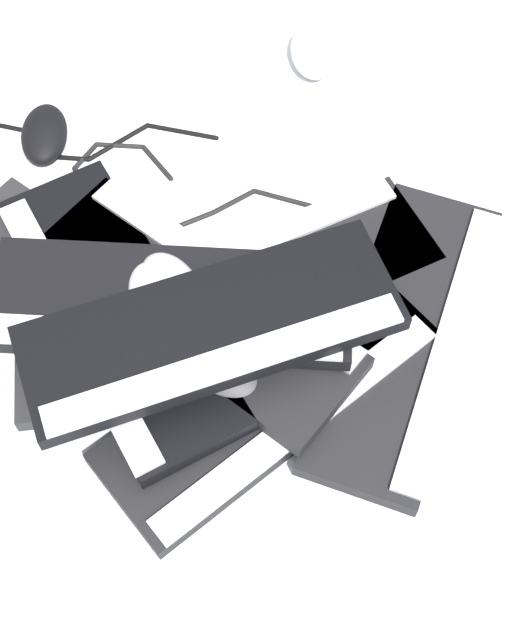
# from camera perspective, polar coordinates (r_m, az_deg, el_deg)

# --- Properties ---
(ground_plane) EXTENTS (3.20, 3.20, 0.00)m
(ground_plane) POSITION_cam_1_polar(r_m,az_deg,el_deg) (1.13, 1.60, -1.95)
(ground_plane) COLOR silver
(keyboard_0) EXTENTS (0.29, 0.46, 0.03)m
(keyboard_0) POSITION_cam_1_polar(r_m,az_deg,el_deg) (1.14, 9.64, -0.98)
(keyboard_0) COLOR black
(keyboard_0) RESTS_ON ground
(keyboard_1) EXTENTS (0.46, 0.33, 0.03)m
(keyboard_1) POSITION_cam_1_polar(r_m,az_deg,el_deg) (1.17, 0.93, 2.64)
(keyboard_1) COLOR black
(keyboard_1) RESTS_ON ground
(keyboard_2) EXTENTS (0.44, 0.38, 0.03)m
(keyboard_2) POSITION_cam_1_polar(r_m,az_deg,el_deg) (1.17, -10.50, 1.10)
(keyboard_2) COLOR #232326
(keyboard_2) RESTS_ON ground
(keyboard_3) EXTENTS (0.46, 0.21, 0.03)m
(keyboard_3) POSITION_cam_1_polar(r_m,az_deg,el_deg) (1.12, -4.03, -1.91)
(keyboard_3) COLOR #232326
(keyboard_3) RESTS_ON ground
(keyboard_4) EXTENTS (0.43, 0.40, 0.03)m
(keyboard_4) POSITION_cam_1_polar(r_m,az_deg,el_deg) (1.09, 0.91, -4.96)
(keyboard_4) COLOR black
(keyboard_4) RESTS_ON ground
(keyboard_5) EXTENTS (0.35, 0.46, 0.03)m
(keyboard_5) POSITION_cam_1_polar(r_m,az_deg,el_deg) (1.12, -8.89, 0.60)
(keyboard_5) COLOR black
(keyboard_5) RESTS_ON keyboard_2
(keyboard_6) EXTENTS (0.44, 0.39, 0.03)m
(keyboard_6) POSITION_cam_1_polar(r_m,az_deg,el_deg) (1.12, -3.83, 0.96)
(keyboard_6) COLOR black
(keyboard_6) RESTS_ON keyboard_3
(keyboard_7) EXTENTS (0.45, 0.17, 0.03)m
(keyboard_7) POSITION_cam_1_polar(r_m,az_deg,el_deg) (1.08, -5.52, 1.02)
(keyboard_7) COLOR black
(keyboard_7) RESTS_ON keyboard_5
(keyboard_8) EXTENTS (0.46, 0.30, 0.03)m
(keyboard_8) POSITION_cam_1_polar(r_m,az_deg,el_deg) (1.03, -2.87, -0.65)
(keyboard_8) COLOR black
(keyboard_8) RESTS_ON keyboard_7
(mouse_0) EXTENTS (0.11, 0.13, 0.04)m
(mouse_0) POSITION_cam_1_polar(r_m,az_deg,el_deg) (1.09, -5.40, 2.07)
(mouse_0) COLOR #B7B7BC
(mouse_0) RESTS_ON keyboard_6
(mouse_1) EXTENTS (0.08, 0.12, 0.04)m
(mouse_1) POSITION_cam_1_polar(r_m,az_deg,el_deg) (1.42, 3.63, 16.73)
(mouse_1) COLOR silver
(mouse_1) RESTS_ON ground
(mouse_2) EXTENTS (0.13, 0.12, 0.04)m
(mouse_2) POSITION_cam_1_polar(r_m,az_deg,el_deg) (1.07, -2.46, -3.13)
(mouse_2) COLOR #4C4C51
(mouse_2) RESTS_ON keyboard_4
(mouse_3) EXTENTS (0.07, 0.11, 0.04)m
(mouse_3) POSITION_cam_1_polar(r_m,az_deg,el_deg) (1.34, -13.40, 11.50)
(mouse_3) COLOR black
(mouse_3) RESTS_ON ground
(mouse_4) EXTENTS (0.10, 0.13, 0.04)m
(mouse_4) POSITION_cam_1_polar(r_m,az_deg,el_deg) (1.08, -6.36, 1.34)
(mouse_4) COLOR silver
(mouse_4) RESTS_ON keyboard_6
(cable_1) EXTENTS (0.36, 0.17, 0.01)m
(cable_1) POSITION_cam_1_polar(r_m,az_deg,el_deg) (1.27, -5.83, 8.25)
(cable_1) COLOR black
(cable_1) RESTS_ON ground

